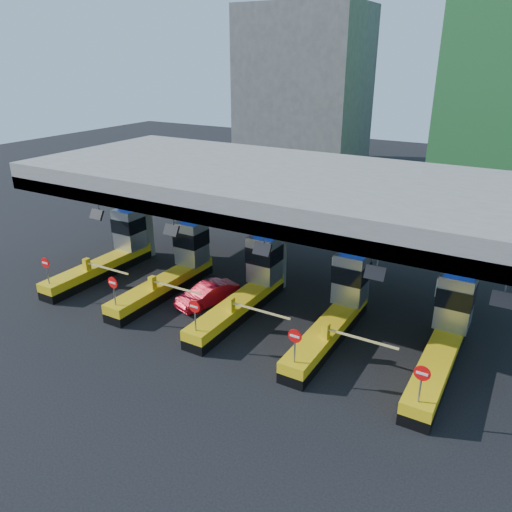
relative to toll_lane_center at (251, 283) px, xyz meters
The scene contains 9 objects.
ground 1.42m from the toll_lane_center, 90.42° to the right, with size 120.00×120.00×0.00m, color black.
toll_canopy 5.40m from the toll_lane_center, 90.02° to the left, with size 28.00×12.09×7.00m.
toll_lane_far_left 10.00m from the toll_lane_center, behind, with size 4.43×8.00×4.16m.
toll_lane_left 5.00m from the toll_lane_center, behind, with size 4.43×8.00×4.16m.
toll_lane_center is the anchor object (origin of this frame).
toll_lane_right 5.00m from the toll_lane_center, ahead, with size 4.43×8.00×4.16m.
toll_lane_far_right 10.00m from the toll_lane_center, ahead, with size 4.43×8.00×4.16m.
bg_building_concrete 39.11m from the toll_lane_center, 111.40° to the left, with size 14.00×10.00×18.00m, color #4C4C49.
red_car 2.50m from the toll_lane_center, 157.21° to the right, with size 1.25×3.59×1.18m, color #A40C1C.
Camera 1 is at (12.35, -20.34, 12.70)m, focal length 35.00 mm.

